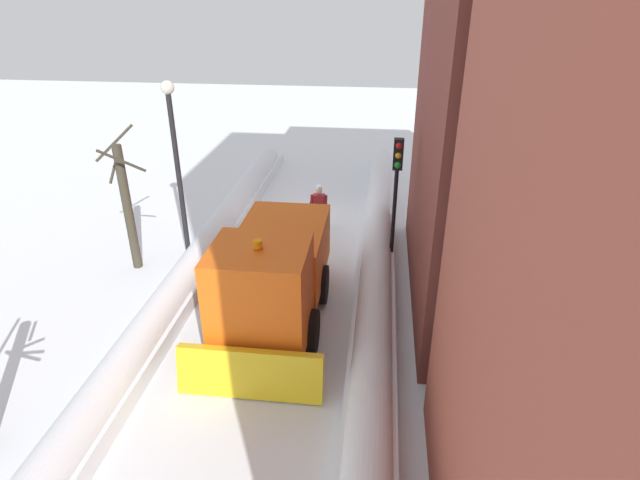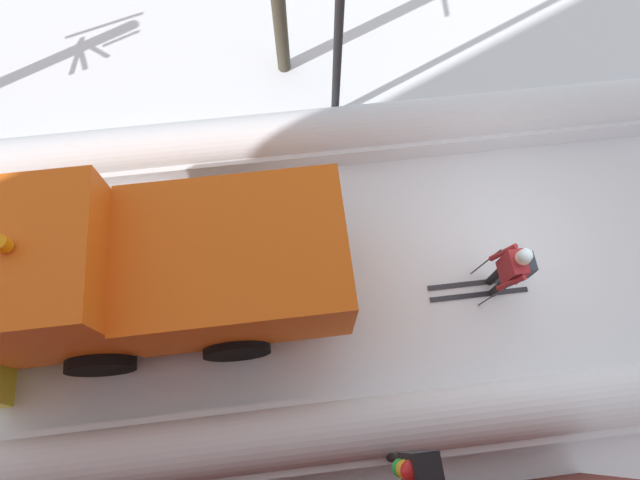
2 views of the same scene
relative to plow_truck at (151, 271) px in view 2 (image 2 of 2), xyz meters
The scene contains 3 objects.
plow_truck is the anchor object (origin of this frame).
skier 5.75m from the plow_truck, 94.79° to the right, with size 0.62×1.80×1.81m.
traffic_light_pole 4.70m from the plow_truck, 133.53° to the right, with size 0.28×0.42×4.22m.
Camera 2 is at (-2.92, 3.68, 8.91)m, focal length 28.47 mm.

